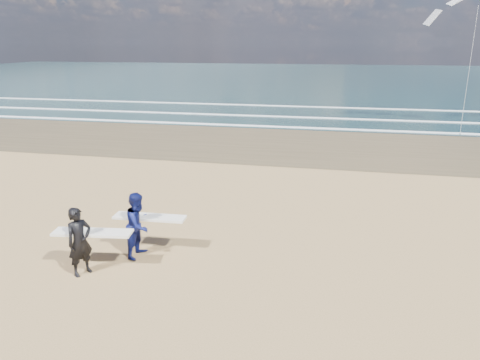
# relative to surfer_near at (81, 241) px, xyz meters

# --- Properties ---
(ocean) EXTENTS (220.00, 100.00, 0.02)m
(ocean) POSITION_rel_surfer_near_xyz_m (19.56, 71.75, -0.99)
(ocean) COLOR #173133
(ocean) RESTS_ON ground
(surfer_near) EXTENTS (2.25, 1.18, 1.96)m
(surfer_near) POSITION_rel_surfer_near_xyz_m (0.00, 0.00, 0.00)
(surfer_near) COLOR black
(surfer_near) RESTS_ON ground
(surfer_far) EXTENTS (2.22, 1.20, 2.00)m
(surfer_far) POSITION_rel_surfer_near_xyz_m (1.11, 1.33, 0.01)
(surfer_far) COLOR #0E144F
(surfer_far) RESTS_ON ground
(kite_1) EXTENTS (6.61, 4.83, 10.64)m
(kite_1) POSITION_rel_surfer_near_xyz_m (16.24, 25.00, 5.19)
(kite_1) COLOR slate
(kite_1) RESTS_ON ground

